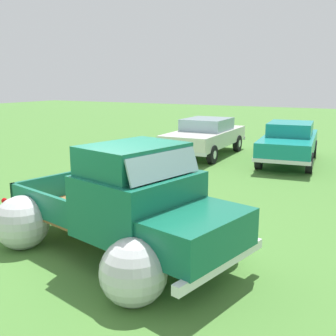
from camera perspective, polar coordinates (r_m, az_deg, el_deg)
The scene contains 4 objects.
ground_plane at distance 7.21m, azimuth -7.72°, elevation -11.46°, with size 80.00×80.00×0.00m, color #477A33.
vintage_pickup_truck at distance 6.67m, azimuth -5.70°, elevation -6.43°, with size 4.92×3.51×1.96m.
show_car_0 at distance 15.94m, azimuth 5.31°, elevation 4.63°, with size 2.03×4.64×1.43m.
show_car_1 at distance 15.01m, azimuth 16.71°, elevation 3.67°, with size 2.28×4.75×1.43m.
Camera 1 is at (3.96, -5.29, 2.88)m, focal length 43.25 mm.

